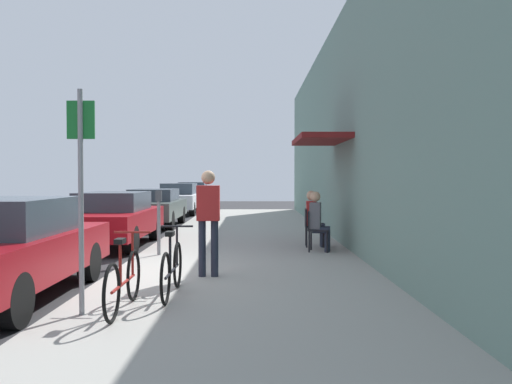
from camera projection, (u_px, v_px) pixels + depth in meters
ground_plane at (107, 282)px, 8.56m from camera, size 60.00×60.00×0.00m
sidewalk_slab at (246, 259)px, 10.58m from camera, size 4.50×32.00×0.12m
building_facade at (365, 121)px, 10.53m from camera, size 1.40×32.00×5.70m
parked_car_0 at (2, 248)px, 7.29m from camera, size 1.80×4.40×1.41m
parked_car_1 at (113, 218)px, 13.04m from camera, size 1.80×4.40×1.35m
parked_car_2 at (154, 207)px, 18.46m from camera, size 1.80×4.40×1.31m
parked_car_3 at (179, 198)px, 24.80m from camera, size 1.80×4.40×1.45m
parked_car_4 at (193, 194)px, 30.65m from camera, size 1.80×4.40×1.46m
parking_meter at (159, 218)px, 10.79m from camera, size 0.12×0.10×1.32m
street_sign at (81, 183)px, 6.05m from camera, size 0.32×0.06×2.60m
bicycle_0 at (172, 269)px, 7.05m from camera, size 0.46×1.71×0.90m
bicycle_1 at (124, 281)px, 6.24m from camera, size 0.46×1.71×0.90m
cafe_chair_0 at (315, 228)px, 11.30m from camera, size 0.52×0.52×0.87m
seated_patron_0 at (318, 219)px, 11.29m from camera, size 0.49×0.43×1.29m
cafe_chair_1 at (311, 225)px, 12.09m from camera, size 0.47×0.47×0.87m
seated_patron_1 at (314, 216)px, 12.08m from camera, size 0.44×0.37×1.29m
pedestrian_standing at (208, 214)px, 8.40m from camera, size 0.36×0.22×1.70m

